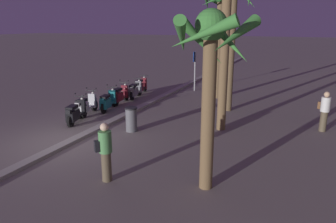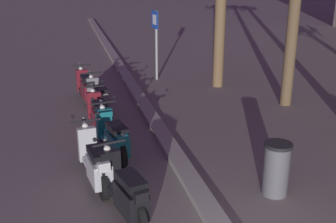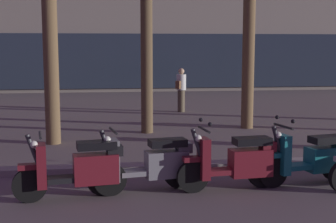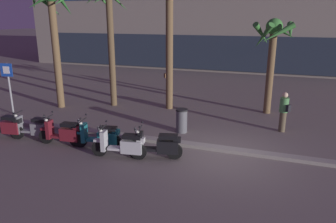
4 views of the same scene
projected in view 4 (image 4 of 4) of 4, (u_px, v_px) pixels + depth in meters
name	position (u px, v px, depth m)	size (l,w,h in m)	color
ground_plane	(223.00, 154.00, 10.69)	(200.00, 200.00, 0.00)	slate
curb_strip	(225.00, 149.00, 10.94)	(60.00, 0.36, 0.12)	gray
scooter_maroon_tail_end	(5.00, 126.00, 12.00)	(1.73, 0.61, 1.04)	black
scooter_grey_last_in_row	(34.00, 128.00, 11.87)	(1.78, 0.64, 1.04)	black
scooter_maroon_mid_rear	(64.00, 133.00, 11.32)	(1.72, 0.56, 1.17)	black
scooter_teal_far_back	(100.00, 136.00, 11.04)	(1.76, 0.67, 1.17)	black
scooter_silver_gap_after_mid	(123.00, 145.00, 10.28)	(1.85, 0.63, 1.17)	black
scooter_black_second_in_line	(159.00, 145.00, 10.25)	(1.76, 0.73, 1.17)	black
crossing_sign	(9.00, 83.00, 14.74)	(0.60, 0.15, 2.40)	#939399
palm_tree_mid_walkway	(273.00, 44.00, 14.41)	(1.97, 2.02, 4.37)	brown
palm_tree_by_mall_entrance	(53.00, 20.00, 15.13)	(2.16, 2.18, 5.84)	brown
palm_tree_near_sign	(110.00, 10.00, 15.34)	(2.44, 2.51, 6.18)	brown
palm_tree_far_corner	(169.00, 10.00, 14.79)	(2.08, 2.24, 6.45)	brown
pedestrian_strolling_near_curb	(284.00, 111.00, 12.60)	(0.43, 0.41, 1.61)	brown
pedestrian_by_palm_tree	(168.00, 78.00, 19.62)	(0.41, 0.44, 1.57)	brown
litter_bin	(182.00, 120.00, 12.63)	(0.48, 0.48, 0.95)	#56565B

